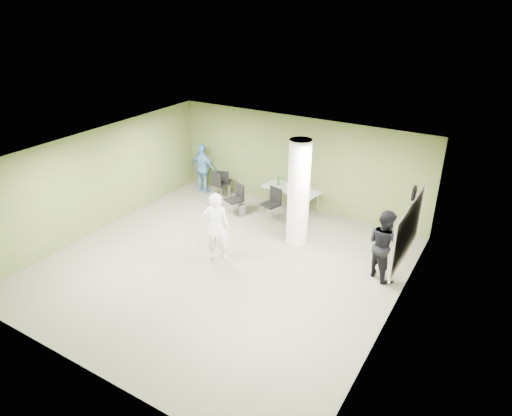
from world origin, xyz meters
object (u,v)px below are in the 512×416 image
Objects in this scene: folding_table at (291,190)px; man_blue at (203,168)px; woman_white at (216,227)px; chair_back_left at (219,183)px; man_black at (384,245)px.

folding_table is 3.18m from man_blue.
man_blue is at bearing -72.27° from woman_white.
chair_back_left is at bearing -79.22° from woman_white.
man_blue reaches higher than chair_back_left.
man_blue is at bearing 0.38° from chair_back_left.
man_black is (5.79, -1.75, 0.33)m from chair_back_left.
folding_table is at bearing -165.50° from chair_back_left.
man_blue is (-0.72, 0.13, 0.30)m from chair_back_left.
chair_back_left is 3.74m from woman_white.
woman_white reaches higher than man_blue.
folding_table is 1.99× the size of chair_back_left.
chair_back_left is 6.06m from man_black.
woman_white is 4.27m from man_blue.
woman_white is 1.05× the size of man_black.
woman_white is (2.10, -3.07, 0.37)m from chair_back_left.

